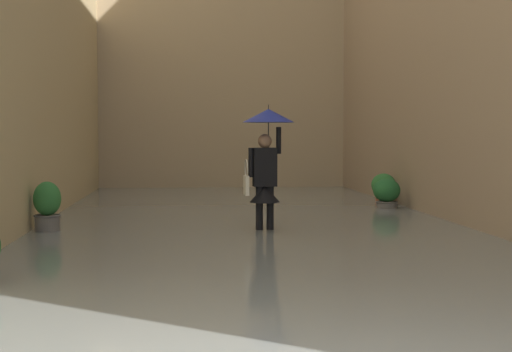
{
  "coord_description": "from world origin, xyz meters",
  "views": [
    {
      "loc": [
        1.13,
        4.39,
        1.69
      ],
      "look_at": [
        -0.07,
        -8.52,
        1.0
      ],
      "focal_mm": 53.98,
      "sensor_mm": 36.0,
      "label": 1
    }
  ],
  "objects": [
    {
      "name": "potted_plant_near_left",
      "position": [
        -3.34,
        -12.57,
        0.48
      ],
      "size": [
        0.55,
        0.55,
        0.82
      ],
      "color": "#9E563D",
      "rests_on": "ground_plane"
    },
    {
      "name": "potted_plant_mid_left",
      "position": [
        -3.16,
        -11.62,
        0.42
      ],
      "size": [
        0.58,
        0.58,
        0.76
      ],
      "color": "#66605B",
      "rests_on": "ground_plane"
    },
    {
      "name": "potted_plant_near_right",
      "position": [
        3.35,
        -8.3,
        0.49
      ],
      "size": [
        0.45,
        0.45,
        0.93
      ],
      "color": "#66605B",
      "rests_on": "ground_plane"
    },
    {
      "name": "ground_plane",
      "position": [
        0.0,
        -9.19,
        0.0
      ],
      "size": [
        60.0,
        60.0,
        0.0
      ],
      "primitive_type": "plane",
      "color": "slate"
    },
    {
      "name": "person_wading",
      "position": [
        -0.2,
        -8.13,
        1.43
      ],
      "size": [
        0.85,
        0.85,
        2.18
      ],
      "color": "#2D2319",
      "rests_on": "ground_plane"
    },
    {
      "name": "flood_water",
      "position": [
        0.0,
        -9.19,
        0.07
      ],
      "size": [
        8.06,
        24.38,
        0.13
      ],
      "primitive_type": "cube",
      "color": "slate",
      "rests_on": "ground_plane"
    },
    {
      "name": "building_facade_far",
      "position": [
        0.0,
        -19.28,
        5.35
      ],
      "size": [
        10.86,
        1.8,
        10.7
      ],
      "primitive_type": "cube",
      "color": "tan",
      "rests_on": "ground_plane"
    }
  ]
}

